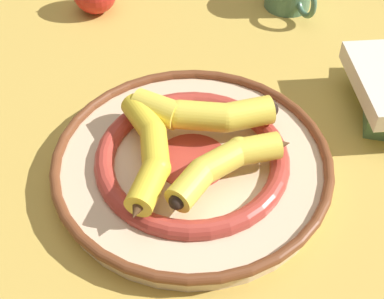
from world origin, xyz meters
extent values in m
plane|color=gold|center=(0.00, 0.00, 0.00)|extent=(2.80, 2.80, 0.00)
cylinder|color=beige|center=(0.02, 0.01, 0.01)|extent=(0.33, 0.33, 0.02)
torus|color=#AD382D|center=(0.02, 0.01, 0.03)|extent=(0.24, 0.24, 0.02)
cylinder|color=#AD382D|center=(0.02, 0.01, 0.02)|extent=(0.09, 0.09, 0.00)
torus|color=brown|center=(0.02, 0.01, 0.03)|extent=(0.34, 0.34, 0.01)
cylinder|color=yellow|center=(-0.02, 0.08, 0.05)|extent=(0.06, 0.06, 0.03)
cylinder|color=yellow|center=(0.03, 0.05, 0.05)|extent=(0.06, 0.05, 0.03)
cylinder|color=yellow|center=(0.08, 0.05, 0.05)|extent=(0.05, 0.03, 0.03)
sphere|color=yellow|center=(0.00, 0.06, 0.05)|extent=(0.03, 0.03, 0.03)
sphere|color=yellow|center=(0.05, 0.04, 0.05)|extent=(0.03, 0.03, 0.03)
cone|color=#472D19|center=(-0.03, 0.09, 0.05)|extent=(0.04, 0.04, 0.02)
sphere|color=black|center=(0.10, 0.05, 0.05)|extent=(0.02, 0.02, 0.02)
cylinder|color=yellow|center=(0.10, 0.01, 0.05)|extent=(0.07, 0.05, 0.03)
cylinder|color=yellow|center=(0.05, -0.02, 0.05)|extent=(0.07, 0.06, 0.03)
cylinder|color=yellow|center=(0.02, -0.07, 0.05)|extent=(0.05, 0.07, 0.03)
sphere|color=yellow|center=(0.08, 0.00, 0.05)|extent=(0.03, 0.03, 0.03)
sphere|color=yellow|center=(0.03, -0.04, 0.05)|extent=(0.03, 0.03, 0.03)
cone|color=#472D19|center=(0.13, 0.02, 0.05)|extent=(0.04, 0.03, 0.02)
sphere|color=black|center=(0.01, -0.09, 0.05)|extent=(0.02, 0.02, 0.02)
cylinder|color=yellow|center=(0.00, -0.06, 0.06)|extent=(0.04, 0.06, 0.04)
cylinder|color=yellow|center=(-0.02, -0.01, 0.06)|extent=(0.06, 0.07, 0.04)
cylinder|color=yellow|center=(-0.06, 0.04, 0.06)|extent=(0.07, 0.06, 0.04)
sphere|color=yellow|center=(-0.01, -0.03, 0.06)|extent=(0.04, 0.04, 0.04)
sphere|color=yellow|center=(-0.04, 0.02, 0.06)|extent=(0.04, 0.04, 0.04)
cone|color=#472D19|center=(0.00, -0.09, 0.06)|extent=(0.03, 0.04, 0.03)
sphere|color=black|center=(-0.08, 0.06, 0.06)|extent=(0.02, 0.02, 0.02)
torus|color=#477056|center=(-0.36, -0.03, 0.04)|extent=(0.04, 0.05, 0.06)
camera|label=1|loc=(0.38, 0.26, 0.50)|focal=50.00mm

